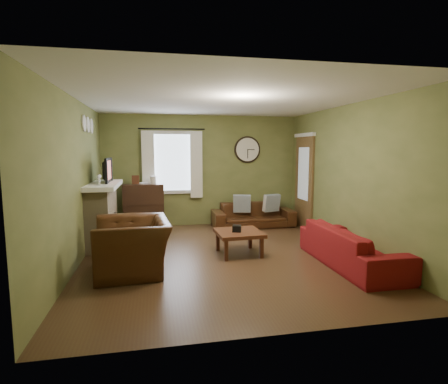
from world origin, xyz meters
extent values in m
cube|color=#462E1B|center=(0.00, 0.00, 0.00)|extent=(4.60, 5.20, 0.00)
cube|color=white|center=(0.00, 0.00, 2.60)|extent=(4.60, 5.20, 0.00)
cube|color=olive|center=(-2.30, 0.00, 1.30)|extent=(0.00, 5.20, 2.60)
cube|color=olive|center=(2.30, 0.00, 1.30)|extent=(0.00, 5.20, 2.60)
cube|color=olive|center=(0.00, 2.60, 1.30)|extent=(4.60, 0.00, 2.60)
cube|color=olive|center=(0.00, -2.60, 1.30)|extent=(4.60, 0.00, 2.60)
cube|color=tan|center=(-2.10, 1.15, 0.55)|extent=(0.40, 1.40, 1.10)
cube|color=black|center=(-1.91, 1.15, 0.30)|extent=(0.04, 0.60, 0.55)
cube|color=white|center=(-2.07, 1.15, 1.14)|extent=(0.58, 1.60, 0.08)
imported|color=black|center=(-2.05, 1.30, 1.35)|extent=(0.08, 0.60, 0.35)
cube|color=#994C3F|center=(-1.97, 1.30, 1.41)|extent=(0.02, 0.62, 0.36)
cylinder|color=white|center=(-2.28, 0.80, 2.25)|extent=(0.28, 0.28, 0.03)
cylinder|color=white|center=(-2.28, 1.15, 2.25)|extent=(0.28, 0.28, 0.03)
cylinder|color=white|center=(-2.28, 1.50, 2.25)|extent=(0.28, 0.28, 0.03)
cylinder|color=black|center=(-0.70, 2.48, 2.27)|extent=(0.03, 0.03, 1.50)
cube|color=white|center=(-1.25, 2.48, 1.45)|extent=(0.28, 0.04, 1.55)
cube|color=white|center=(-0.15, 2.48, 1.45)|extent=(0.28, 0.04, 1.55)
cube|color=brown|center=(2.27, 1.85, 1.05)|extent=(0.05, 0.90, 2.10)
imported|color=#4C2717|center=(-1.46, 2.25, 0.96)|extent=(0.26, 0.27, 0.02)
imported|color=#3A1E0E|center=(1.14, 2.14, 0.28)|extent=(1.89, 0.74, 0.55)
cube|color=#8896A2|center=(1.58, 2.10, 0.55)|extent=(0.42, 0.22, 0.40)
cube|color=#8896A2|center=(0.87, 2.15, 0.55)|extent=(0.42, 0.22, 0.41)
imported|color=maroon|center=(1.88, -0.84, 0.30)|extent=(0.81, 2.06, 0.60)
imported|color=#3A1E0E|center=(-1.45, -0.47, 0.39)|extent=(1.15, 1.29, 0.78)
cube|color=black|center=(0.25, 0.04, 0.40)|extent=(0.18, 0.18, 0.11)
camera|label=1|loc=(-1.09, -5.66, 1.81)|focal=28.00mm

